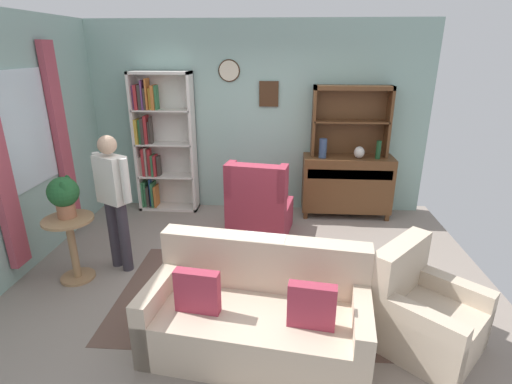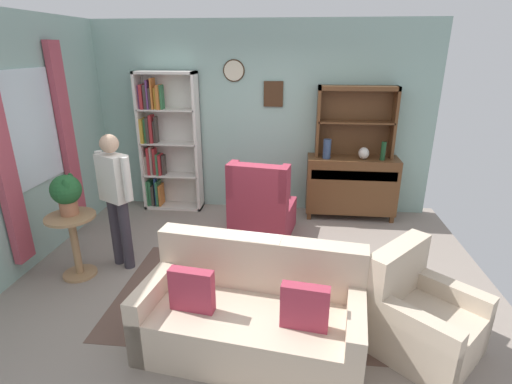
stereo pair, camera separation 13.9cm
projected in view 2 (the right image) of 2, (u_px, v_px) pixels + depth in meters
ground_plane at (245, 278)px, 4.37m from camera, size 5.40×4.60×0.02m
wall_back at (263, 119)px, 5.87m from camera, size 5.00×0.09×2.80m
wall_left at (11, 148)px, 4.18m from camera, size 0.16×4.20×2.80m
area_rug at (261, 294)px, 4.07m from camera, size 2.94×1.75×0.01m
bookshelf at (164, 143)px, 5.96m from camera, size 0.90×0.30×2.10m
sideboard at (351, 184)px, 5.79m from camera, size 1.30×0.45×0.92m
sideboard_hutch at (356, 112)px, 5.53m from camera, size 1.10×0.26×1.00m
vase_tall at (327, 149)px, 5.57m from camera, size 0.11×0.11×0.28m
vase_round at (364, 153)px, 5.55m from camera, size 0.15×0.15×0.17m
bottle_wine at (383, 151)px, 5.48m from camera, size 0.07×0.07×0.26m
couch_floral at (252, 315)px, 3.27m from camera, size 1.90×1.09×0.90m
armchair_floral at (420, 319)px, 3.26m from camera, size 1.08×1.08×0.88m
wingback_chair at (261, 209)px, 5.23m from camera, size 0.90×0.92×1.05m
plant_stand at (74, 239)px, 4.27m from camera, size 0.52×0.52×0.73m
potted_plant_large at (66, 192)px, 4.13m from camera, size 0.32×0.32×0.44m
person_reading at (116, 193)px, 4.32m from camera, size 0.49×0.34×1.56m
coffee_table at (285, 259)px, 4.05m from camera, size 0.80×0.50×0.42m
book_stack at (286, 249)px, 4.05m from camera, size 0.20×0.12×0.06m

